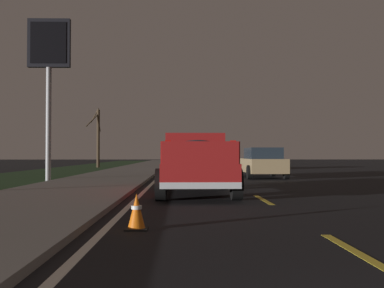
% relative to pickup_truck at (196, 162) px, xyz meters
% --- Properties ---
extents(ground, '(144.00, 144.00, 0.00)m').
position_rel_pickup_truck_xyz_m(ground, '(14.66, -1.75, -0.98)').
color(ground, black).
extents(sidewalk_shoulder, '(108.00, 4.00, 0.12)m').
position_rel_pickup_truck_xyz_m(sidewalk_shoulder, '(14.66, 3.95, -0.92)').
color(sidewalk_shoulder, slate).
rests_on(sidewalk_shoulder, ground).
extents(grass_verge, '(108.00, 6.00, 0.01)m').
position_rel_pickup_truck_xyz_m(grass_verge, '(14.66, 8.95, -0.98)').
color(grass_verge, '#1E3819').
rests_on(grass_verge, ground).
extents(lane_markings, '(108.00, 3.54, 0.01)m').
position_rel_pickup_truck_xyz_m(lane_markings, '(16.63, 0.80, -0.98)').
color(lane_markings, yellow).
rests_on(lane_markings, ground).
extents(pickup_truck, '(5.45, 2.34, 1.87)m').
position_rel_pickup_truck_xyz_m(pickup_truck, '(0.00, 0.00, 0.00)').
color(pickup_truck, maroon).
rests_on(pickup_truck, ground).
extents(sedan_tan, '(4.42, 2.06, 1.54)m').
position_rel_pickup_truck_xyz_m(sedan_tan, '(9.33, -3.73, -0.20)').
color(sedan_tan, '#9E845B').
rests_on(sedan_tan, ground).
extents(sedan_silver, '(4.43, 2.08, 1.54)m').
position_rel_pickup_truck_xyz_m(sedan_silver, '(19.89, -0.15, -0.20)').
color(sedan_silver, '#B2B5BA').
rests_on(sedan_silver, ground).
extents(gas_price_sign, '(0.27, 1.90, 7.33)m').
position_rel_pickup_truck_xyz_m(gas_price_sign, '(6.53, 6.42, 4.55)').
color(gas_price_sign, '#99999E').
rests_on(gas_price_sign, ground).
extents(bare_tree_far, '(1.88, 1.11, 5.42)m').
position_rel_pickup_truck_xyz_m(bare_tree_far, '(27.02, 8.08, 1.89)').
color(bare_tree_far, '#423323').
rests_on(bare_tree_far, ground).
extents(traffic_cone_near, '(0.36, 0.36, 0.58)m').
position_rel_pickup_truck_xyz_m(traffic_cone_near, '(-6.37, 1.14, -0.70)').
color(traffic_cone_near, black).
rests_on(traffic_cone_near, ground).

